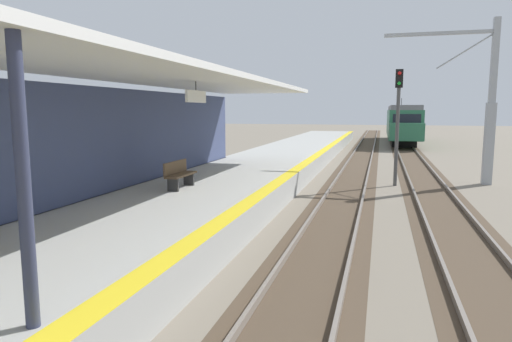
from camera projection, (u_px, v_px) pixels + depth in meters
The scene contains 8 objects.
station_platform at pixel (216, 193), 16.31m from camera, with size 5.00×80.00×0.91m.
station_building_with_canopy at pixel (97, 138), 12.29m from camera, with size 4.85×24.00×4.43m.
track_pair_nearest_platform at pixel (347, 190), 19.02m from camera, with size 2.34×120.00×0.16m.
track_pair_middle at pixel (433, 194), 18.11m from camera, with size 2.34×120.00×0.16m.
approaching_train at pixel (402, 122), 47.08m from camera, with size 2.93×19.60×4.76m.
rail_signal_post at pixel (398, 115), 20.06m from camera, with size 0.32×0.34×5.20m.
catenary_pylon_far_side at pixel (484, 106), 20.48m from camera, with size 5.00×0.40×7.50m.
platform_bench at pixel (179, 174), 14.56m from camera, with size 0.45×1.60×0.88m.
Camera 1 is at (3.19, 0.92, 3.41)m, focal length 31.59 mm.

